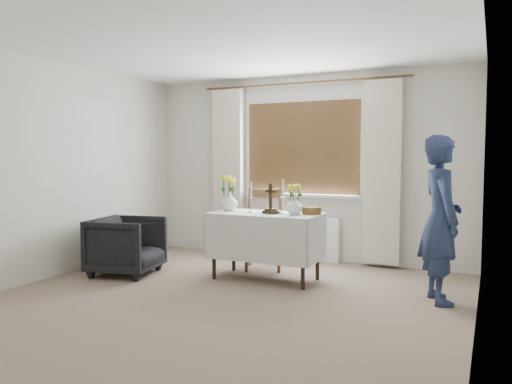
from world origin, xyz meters
TOP-DOWN VIEW (x-y plane):
  - ground at (0.00, 0.00)m, footprint 5.00×5.00m
  - altar_table at (0.03, 1.21)m, footprint 1.24×0.64m
  - wooden_chair at (-0.21, 1.69)m, footprint 0.59×0.59m
  - armchair at (-1.57, 0.73)m, footprint 0.88×0.87m
  - person at (1.91, 1.12)m, footprint 0.58×0.69m
  - radiator at (0.00, 2.42)m, footprint 1.10×0.10m
  - wooden_cross at (0.10, 1.18)m, footprint 0.19×0.16m
  - candlestick_left at (-0.14, 1.18)m, footprint 0.12×0.12m
  - candlestick_right at (0.22, 1.25)m, footprint 0.14×0.14m
  - flower_vase_left at (-0.47, 1.26)m, footprint 0.28×0.28m
  - flower_vase_right at (0.38, 1.22)m, footprint 0.24×0.24m
  - wicker_basket at (0.53, 1.34)m, footprint 0.26×0.26m

SIDE VIEW (x-z plane):
  - ground at x=0.00m, z-range 0.00..0.00m
  - radiator at x=0.00m, z-range 0.00..0.60m
  - armchair at x=-1.57m, z-range 0.00..0.69m
  - altar_table at x=0.03m, z-range 0.00..0.76m
  - wooden_chair at x=-0.21m, z-range 0.00..1.00m
  - wicker_basket at x=0.53m, z-range 0.76..0.84m
  - person at x=1.91m, z-range 0.00..1.61m
  - flower_vase_right at x=0.38m, z-range 0.76..0.95m
  - flower_vase_left at x=-0.47m, z-range 0.76..0.98m
  - wooden_cross at x=0.10m, z-range 0.76..1.10m
  - candlestick_left at x=-0.14m, z-range 0.76..1.11m
  - candlestick_right at x=0.22m, z-range 0.76..1.15m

